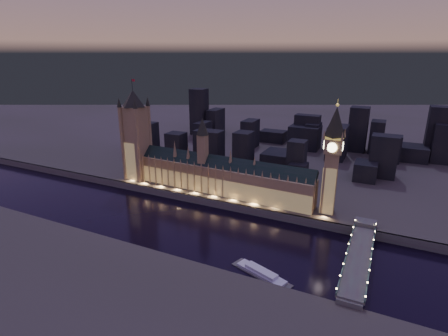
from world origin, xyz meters
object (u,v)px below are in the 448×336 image
at_px(palace_of_westminster, 219,176).
at_px(elizabeth_tower, 333,152).
at_px(victoria_tower, 136,131).
at_px(river_boat, 261,273).
at_px(westminster_bridge, 359,257).

xyz_separation_m(palace_of_westminster, elizabeth_tower, (111.96, 0.17, 39.30)).
xyz_separation_m(victoria_tower, river_boat, (192.76, -108.29, -62.70)).
bearing_deg(westminster_bridge, victoria_tower, 165.50).
bearing_deg(elizabeth_tower, palace_of_westminster, -179.91).
distance_m(westminster_bridge, river_boat, 73.90).
relative_size(elizabeth_tower, river_boat, 2.15).
bearing_deg(palace_of_westminster, elizabeth_tower, 0.09).
distance_m(palace_of_westminster, westminster_bridge, 161.84).
bearing_deg(palace_of_westminster, victoria_tower, 179.91).
bearing_deg(river_boat, victoria_tower, 150.67).
xyz_separation_m(elizabeth_tower, westminster_bridge, (34.76, -65.38, -59.68)).
distance_m(victoria_tower, river_boat, 229.81).
xyz_separation_m(victoria_tower, elizabeth_tower, (218.00, 0.00, 1.41)).
xyz_separation_m(westminster_bridge, river_boat, (-60.00, -42.92, -4.44)).
bearing_deg(westminster_bridge, elizabeth_tower, 118.00).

